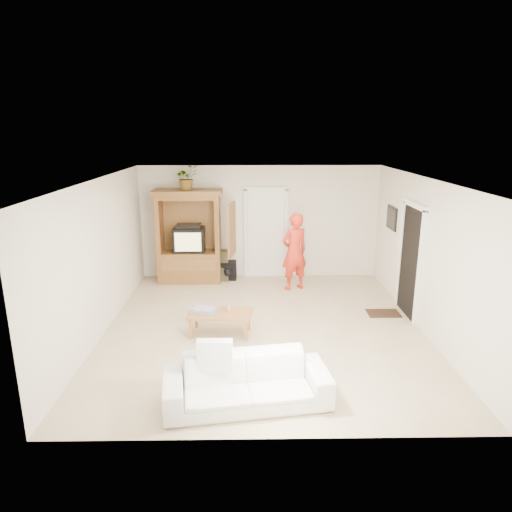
% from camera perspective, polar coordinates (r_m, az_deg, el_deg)
% --- Properties ---
extents(floor, '(6.00, 6.00, 0.00)m').
position_cam_1_polar(floor, '(8.14, 0.94, -8.96)').
color(floor, tan).
rests_on(floor, ground).
extents(ceiling, '(6.00, 6.00, 0.00)m').
position_cam_1_polar(ceiling, '(7.45, 1.03, 9.56)').
color(ceiling, white).
rests_on(ceiling, floor).
extents(wall_back, '(5.50, 0.00, 5.50)m').
position_cam_1_polar(wall_back, '(10.61, 0.45, 4.25)').
color(wall_back, silver).
rests_on(wall_back, floor).
extents(wall_front, '(5.50, 0.00, 5.50)m').
position_cam_1_polar(wall_front, '(4.87, 2.16, -9.65)').
color(wall_front, silver).
rests_on(wall_front, floor).
extents(wall_left, '(0.00, 6.00, 6.00)m').
position_cam_1_polar(wall_left, '(8.08, -18.89, -0.19)').
color(wall_left, silver).
rests_on(wall_left, floor).
extents(wall_right, '(0.00, 6.00, 6.00)m').
position_cam_1_polar(wall_right, '(8.26, 20.43, -0.02)').
color(wall_right, silver).
rests_on(wall_right, floor).
extents(armoire, '(1.82, 1.14, 2.10)m').
position_cam_1_polar(armoire, '(10.45, -8.19, 1.71)').
color(armoire, brown).
rests_on(armoire, floor).
extents(door_back, '(0.85, 0.05, 2.04)m').
position_cam_1_polar(door_back, '(10.65, 1.25, 2.74)').
color(door_back, white).
rests_on(door_back, floor).
extents(doorway_right, '(0.05, 0.90, 2.04)m').
position_cam_1_polar(doorway_right, '(8.86, 18.74, -0.73)').
color(doorway_right, black).
rests_on(doorway_right, floor).
extents(framed_picture, '(0.03, 0.60, 0.48)m').
position_cam_1_polar(framed_picture, '(9.93, 16.61, 4.58)').
color(framed_picture, black).
rests_on(framed_picture, wall_right).
extents(doormat, '(0.60, 0.40, 0.02)m').
position_cam_1_polar(doormat, '(9.05, 15.64, -6.90)').
color(doormat, '#382316').
rests_on(doormat, floor).
extents(plant, '(0.63, 0.62, 0.54)m').
position_cam_1_polar(plant, '(10.18, -8.67, 9.67)').
color(plant, '#4C7238').
rests_on(plant, armoire).
extents(man, '(0.73, 0.62, 1.68)m').
position_cam_1_polar(man, '(9.83, 4.80, 0.54)').
color(man, red).
rests_on(man, floor).
extents(sofa, '(2.18, 1.11, 0.61)m').
position_cam_1_polar(sofa, '(5.96, -1.17, -15.44)').
color(sofa, silver).
rests_on(sofa, floor).
extents(coffee_table, '(1.11, 0.68, 0.39)m').
position_cam_1_polar(coffee_table, '(7.81, -4.52, -7.37)').
color(coffee_table, '#986434').
rests_on(coffee_table, floor).
extents(towel, '(0.45, 0.39, 0.08)m').
position_cam_1_polar(towel, '(7.79, -6.52, -6.74)').
color(towel, '#EA4E5D').
rests_on(towel, coffee_table).
extents(candle, '(0.08, 0.08, 0.10)m').
position_cam_1_polar(candle, '(7.80, -3.44, -6.55)').
color(candle, tan).
rests_on(candle, coffee_table).
extents(backpack_black, '(0.37, 0.23, 0.45)m').
position_cam_1_polar(backpack_black, '(10.57, -3.47, -1.85)').
color(backpack_black, black).
rests_on(backpack_black, floor).
extents(backpack_olive, '(0.38, 0.28, 0.71)m').
position_cam_1_polar(backpack_olive, '(10.56, -4.49, -1.15)').
color(backpack_olive, '#47442B').
rests_on(backpack_olive, floor).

